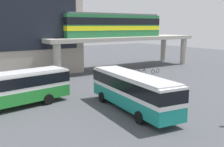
# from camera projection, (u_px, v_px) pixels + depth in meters

# --- Properties ---
(ground_plane) EXTENTS (120.00, 120.00, 0.00)m
(ground_plane) POSITION_uv_depth(u_px,v_px,m) (79.00, 89.00, 31.72)
(ground_plane) COLOR #47494F
(elevated_platform) EXTENTS (28.23, 6.94, 5.46)m
(elevated_platform) POSITION_uv_depth(u_px,v_px,m) (121.00, 41.00, 46.34)
(elevated_platform) COLOR #ADA89E
(elevated_platform) RESTS_ON ground_plane
(train) EXTENTS (18.23, 2.96, 3.84)m
(train) POSITION_uv_depth(u_px,v_px,m) (113.00, 25.00, 44.96)
(train) COLOR #26723F
(train) RESTS_ON elevated_platform
(bus_main) EXTENTS (3.93, 11.27, 3.22)m
(bus_main) POSITION_uv_depth(u_px,v_px,m) (132.00, 88.00, 23.29)
(bus_main) COLOR teal
(bus_main) RESTS_ON ground_plane
(bus_secondary) EXTENTS (11.31, 4.35, 3.22)m
(bus_secondary) POSITION_uv_depth(u_px,v_px,m) (10.00, 87.00, 23.81)
(bus_secondary) COLOR #268C33
(bus_secondary) RESTS_ON ground_plane
(bicycle_silver) EXTENTS (1.79, 0.23, 1.04)m
(bicycle_silver) POSITION_uv_depth(u_px,v_px,m) (155.00, 71.00, 41.93)
(bicycle_silver) COLOR black
(bicycle_silver) RESTS_ON ground_plane
(bicycle_green) EXTENTS (1.77, 0.42, 1.04)m
(bicycle_green) POSITION_uv_depth(u_px,v_px,m) (107.00, 77.00, 36.92)
(bicycle_green) COLOR black
(bicycle_green) RESTS_ON ground_plane
(bicycle_black) EXTENTS (1.79, 0.13, 1.04)m
(bicycle_black) POSITION_uv_depth(u_px,v_px,m) (141.00, 72.00, 41.02)
(bicycle_black) COLOR black
(bicycle_black) RESTS_ON ground_plane
(pedestrian_by_bike_rack) EXTENTS (0.35, 0.45, 1.73)m
(pedestrian_by_bike_rack) POSITION_uv_depth(u_px,v_px,m) (128.00, 79.00, 33.60)
(pedestrian_by_bike_rack) COLOR navy
(pedestrian_by_bike_rack) RESTS_ON ground_plane
(pedestrian_at_kerb) EXTENTS (0.42, 0.32, 1.74)m
(pedestrian_at_kerb) POSITION_uv_depth(u_px,v_px,m) (133.00, 77.00, 34.81)
(pedestrian_at_kerb) COLOR navy
(pedestrian_at_kerb) RESTS_ON ground_plane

